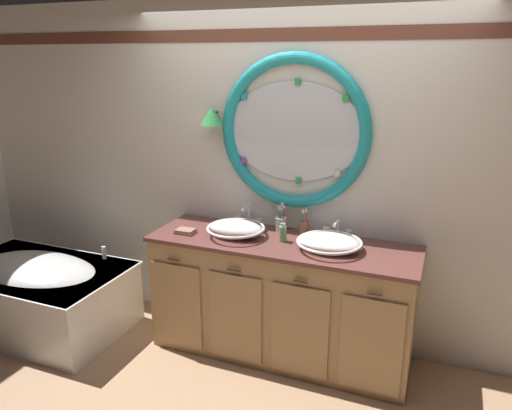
% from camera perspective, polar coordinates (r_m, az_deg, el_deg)
% --- Properties ---
extents(ground_plane, '(14.00, 14.00, 0.00)m').
position_cam_1_polar(ground_plane, '(3.72, 1.22, -18.65)').
color(ground_plane, tan).
extents(back_wall_assembly, '(6.40, 0.26, 2.60)m').
position_cam_1_polar(back_wall_assembly, '(3.68, 4.55, 3.82)').
color(back_wall_assembly, silver).
rests_on(back_wall_assembly, ground_plane).
extents(vanity_counter, '(1.94, 0.64, 0.90)m').
position_cam_1_polar(vanity_counter, '(3.68, 2.95, -10.82)').
color(vanity_counter, tan).
rests_on(vanity_counter, ground_plane).
extents(bathtub, '(1.46, 0.90, 0.63)m').
position_cam_1_polar(bathtub, '(4.45, -24.18, -9.18)').
color(bathtub, white).
rests_on(bathtub, ground_plane).
extents(sink_basin_left, '(0.43, 0.43, 0.12)m').
position_cam_1_polar(sink_basin_left, '(3.57, -2.40, -2.76)').
color(sink_basin_left, white).
rests_on(sink_basin_left, vanity_counter).
extents(sink_basin_right, '(0.45, 0.45, 0.11)m').
position_cam_1_polar(sink_basin_right, '(3.36, 8.60, -4.34)').
color(sink_basin_right, white).
rests_on(sink_basin_right, vanity_counter).
extents(faucet_set_left, '(0.22, 0.15, 0.18)m').
position_cam_1_polar(faucet_set_left, '(3.78, -0.90, -1.48)').
color(faucet_set_left, silver).
rests_on(faucet_set_left, vanity_counter).
extents(faucet_set_right, '(0.22, 0.14, 0.14)m').
position_cam_1_polar(faucet_set_right, '(3.58, 9.51, -2.97)').
color(faucet_set_right, silver).
rests_on(faucet_set_right, vanity_counter).
extents(toothbrush_holder_left, '(0.10, 0.10, 0.22)m').
position_cam_1_polar(toothbrush_holder_left, '(3.68, 2.93, -2.13)').
color(toothbrush_holder_left, silver).
rests_on(toothbrush_holder_left, vanity_counter).
extents(toothbrush_holder_right, '(0.08, 0.08, 0.20)m').
position_cam_1_polar(toothbrush_holder_right, '(3.63, 5.65, -2.57)').
color(toothbrush_holder_right, '#996647').
rests_on(toothbrush_holder_right, vanity_counter).
extents(soap_dispenser, '(0.05, 0.06, 0.14)m').
position_cam_1_polar(soap_dispenser, '(3.48, 3.18, -3.31)').
color(soap_dispenser, '#6BAD66').
rests_on(soap_dispenser, vanity_counter).
extents(folded_hand_towel, '(0.15, 0.11, 0.03)m').
position_cam_1_polar(folded_hand_towel, '(3.68, -8.28, -3.07)').
color(folded_hand_towel, '#936B56').
rests_on(folded_hand_towel, vanity_counter).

